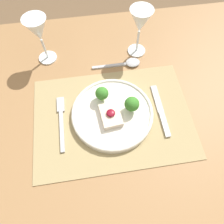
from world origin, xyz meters
TOP-DOWN VIEW (x-y plane):
  - ground_plane at (0.00, 0.00)m, footprint 8.00×8.00m
  - dining_table at (0.00, 0.00)m, footprint 1.30×0.99m
  - placemat at (0.00, 0.00)m, footprint 0.50×0.36m
  - dinner_plate at (0.00, 0.01)m, footprint 0.26×0.26m
  - fork at (-0.16, 0.01)m, footprint 0.02×0.19m
  - knife at (0.16, -0.01)m, footprint 0.02×0.19m
  - spoon at (0.09, 0.21)m, footprint 0.18×0.04m
  - wine_glass_near at (0.13, 0.27)m, footprint 0.08×0.08m
  - wine_glass_far at (-0.20, 0.28)m, footprint 0.08×0.08m

SIDE VIEW (x-z plane):
  - ground_plane at x=0.00m, z-range 0.00..0.00m
  - dining_table at x=0.00m, z-range 0.28..1.05m
  - placemat at x=0.00m, z-range 0.76..0.76m
  - fork at x=-0.16m, z-range 0.76..0.77m
  - knife at x=0.16m, z-range 0.76..0.77m
  - spoon at x=0.09m, z-range 0.76..0.78m
  - dinner_plate at x=0.00m, z-range 0.74..0.82m
  - wine_glass_far at x=-0.20m, z-range 0.80..0.97m
  - wine_glass_near at x=0.13m, z-range 0.80..0.98m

